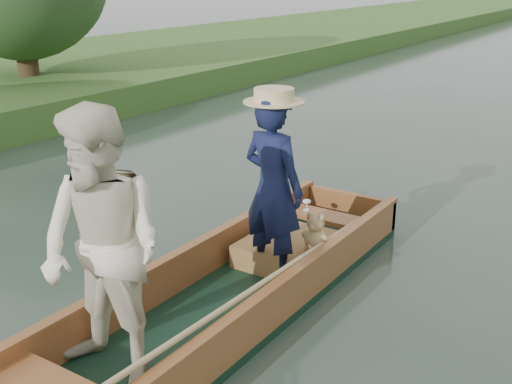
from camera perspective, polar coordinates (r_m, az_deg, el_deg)
The scene contains 2 objects.
ground at distance 5.41m, azimuth -3.57°, elevation -11.32°, with size 120.00×120.00×0.00m, color #283D30.
punt at distance 4.90m, azimuth -5.96°, elevation -5.60°, with size 1.12×5.00×1.98m.
Camera 1 is at (2.84, -3.70, 2.74)m, focal length 45.00 mm.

